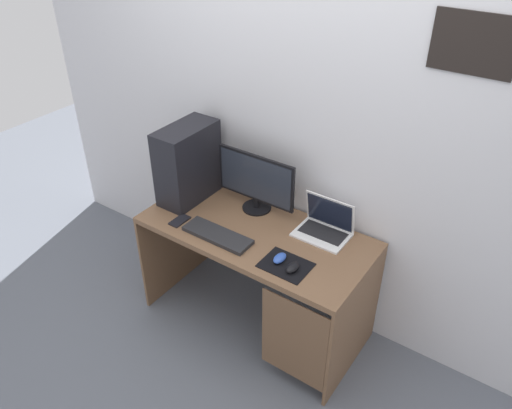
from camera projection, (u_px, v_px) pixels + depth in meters
name	position (u px, v px, depth m)	size (l,w,h in m)	color
ground_plane	(256.00, 319.00, 3.34)	(8.00, 8.00, 0.00)	slate
wall_back	(293.00, 119.00, 2.86)	(4.00, 0.05, 2.60)	silver
desk	(257.00, 253.00, 3.00)	(1.37, 0.64, 0.73)	brown
pc_tower	(188.00, 163.00, 3.10)	(0.21, 0.41, 0.48)	black
monitor	(256.00, 182.00, 3.01)	(0.53, 0.18, 0.37)	black
laptop	(325.00, 227.00, 2.88)	(0.30, 0.22, 0.22)	white
keyboard	(217.00, 235.00, 2.87)	(0.42, 0.14, 0.02)	#232326
mousepad	(286.00, 265.00, 2.67)	(0.26, 0.20, 0.01)	black
mouse_left	(280.00, 258.00, 2.69)	(0.06, 0.10, 0.03)	#2D51B2
mouse_right	(293.00, 267.00, 2.62)	(0.06, 0.10, 0.03)	black
cell_phone	(180.00, 221.00, 3.00)	(0.07, 0.13, 0.01)	black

